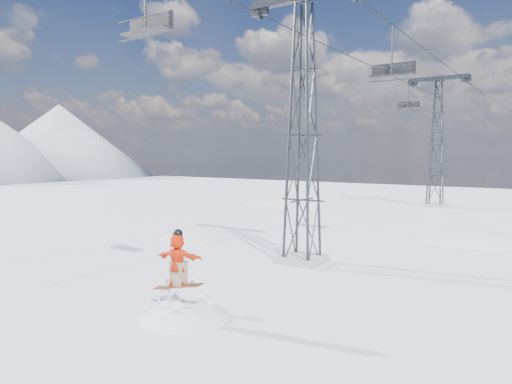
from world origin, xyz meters
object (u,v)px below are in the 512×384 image
lift_tower_near (303,136)px  snowboarder_jump (186,372)px  lift_tower_far (436,145)px  lift_chair_near (148,25)px

lift_tower_near → snowboarder_jump: bearing=-87.8°
lift_tower_far → snowboarder_jump: (0.30, -32.72, -7.12)m
lift_tower_near → lift_tower_far: (0.00, 25.00, 0.00)m
lift_tower_near → lift_tower_far: size_ratio=1.00×
snowboarder_jump → lift_tower_far: bearing=90.5°
lift_tower_far → lift_chair_near: lift_tower_far is taller
lift_tower_far → snowboarder_jump: 33.49m
lift_chair_near → lift_tower_far: bearing=86.0°
lift_tower_far → lift_tower_near: bearing=-90.0°
lift_tower_near → lift_chair_near: bearing=-108.3°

